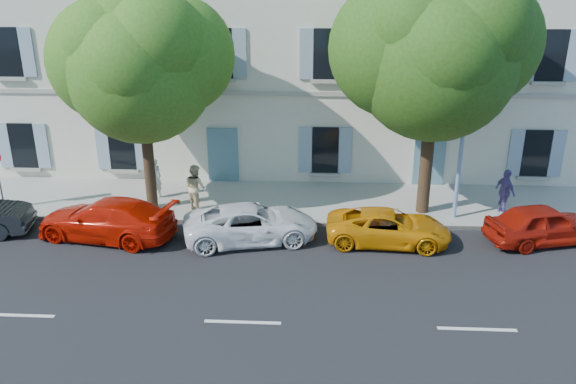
# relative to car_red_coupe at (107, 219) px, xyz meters

# --- Properties ---
(ground) EXTENTS (90.00, 90.00, 0.00)m
(ground) POSITION_rel_car_red_coupe_xyz_m (5.30, -0.90, -0.70)
(ground) COLOR black
(sidewalk) EXTENTS (36.00, 4.50, 0.15)m
(sidewalk) POSITION_rel_car_red_coupe_xyz_m (5.30, 3.55, -0.62)
(sidewalk) COLOR #A09E96
(sidewalk) RESTS_ON ground
(kerb) EXTENTS (36.00, 0.16, 0.16)m
(kerb) POSITION_rel_car_red_coupe_xyz_m (5.30, 1.38, -0.62)
(kerb) COLOR #9E998E
(kerb) RESTS_ON ground
(building) EXTENTS (28.00, 7.00, 12.00)m
(building) POSITION_rel_car_red_coupe_xyz_m (5.30, 9.30, 5.30)
(building) COLOR beige
(building) RESTS_ON ground
(car_red_coupe) EXTENTS (5.08, 2.84, 1.39)m
(car_red_coupe) POSITION_rel_car_red_coupe_xyz_m (0.00, 0.00, 0.00)
(car_red_coupe) COLOR red
(car_red_coupe) RESTS_ON ground
(car_white_coupe) EXTENTS (4.87, 3.05, 1.26)m
(car_white_coupe) POSITION_rel_car_red_coupe_xyz_m (4.95, 0.05, -0.07)
(car_white_coupe) COLOR white
(car_white_coupe) RESTS_ON ground
(car_yellow_supercar) EXTENTS (4.25, 2.14, 1.15)m
(car_yellow_supercar) POSITION_rel_car_red_coupe_xyz_m (9.59, 0.11, -0.12)
(car_yellow_supercar) COLOR orange
(car_yellow_supercar) RESTS_ON ground
(car_red_hatchback) EXTENTS (4.21, 2.53, 1.34)m
(car_red_hatchback) POSITION_rel_car_red_coupe_xyz_m (14.82, 0.42, -0.02)
(car_red_hatchback) COLOR #991509
(car_red_hatchback) RESTS_ON ground
(tree_left) EXTENTS (5.25, 5.25, 8.13)m
(tree_left) POSITION_rel_car_red_coupe_xyz_m (0.86, 2.47, 4.69)
(tree_left) COLOR #3A2819
(tree_left) RESTS_ON sidewalk
(tree_right) EXTENTS (5.71, 5.71, 8.81)m
(tree_right) POSITION_rel_car_red_coupe_xyz_m (11.16, 2.65, 5.10)
(tree_right) COLOR #3A2819
(tree_right) RESTS_ON sidewalk
(street_lamp) EXTENTS (0.25, 1.62, 7.61)m
(street_lamp) POSITION_rel_car_red_coupe_xyz_m (12.24, 1.97, 3.77)
(street_lamp) COLOR #7293BF
(street_lamp) RESTS_ON sidewalk
(pedestrian_a) EXTENTS (0.72, 0.69, 1.65)m
(pedestrian_a) POSITION_rel_car_red_coupe_xyz_m (0.69, 3.55, 0.28)
(pedestrian_a) COLOR silver
(pedestrian_a) RESTS_ON sidewalk
(pedestrian_b) EXTENTS (1.08, 1.06, 1.76)m
(pedestrian_b) POSITION_rel_car_red_coupe_xyz_m (2.58, 2.43, 0.33)
(pedestrian_b) COLOR #CDB883
(pedestrian_b) RESTS_ON sidewalk
(pedestrian_c) EXTENTS (0.76, 1.07, 1.69)m
(pedestrian_c) POSITION_rel_car_red_coupe_xyz_m (14.16, 2.66, 0.30)
(pedestrian_c) COLOR #5F4E90
(pedestrian_c) RESTS_ON sidewalk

